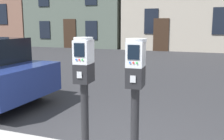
{
  "coord_description": "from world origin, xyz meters",
  "views": [
    {
      "loc": [
        1.12,
        -2.73,
        1.71
      ],
      "look_at": [
        0.12,
        -0.03,
        1.21
      ],
      "focal_mm": 42.04,
      "sensor_mm": 36.0,
      "label": 1
    }
  ],
  "objects": [
    {
      "name": "parking_meter_twin_adjacent",
      "position": [
        0.42,
        -0.13,
        1.12
      ],
      "size": [
        0.23,
        0.26,
        1.43
      ],
      "rotation": [
        0.0,
        0.0,
        -1.51
      ],
      "color": "black",
      "rests_on": "sidewalk_slab"
    },
    {
      "name": "parking_meter_near_kerb",
      "position": [
        -0.18,
        -0.13,
        1.13
      ],
      "size": [
        0.23,
        0.26,
        1.43
      ],
      "rotation": [
        0.0,
        0.0,
        -1.51
      ],
      "color": "black",
      "rests_on": "sidewalk_slab"
    }
  ]
}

